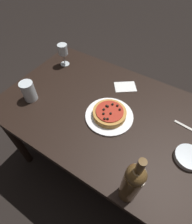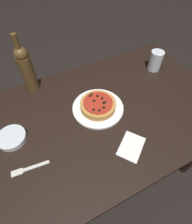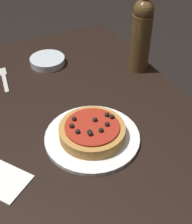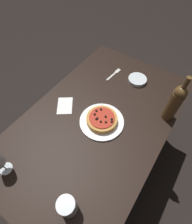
# 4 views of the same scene
# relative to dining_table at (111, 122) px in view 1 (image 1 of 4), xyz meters

# --- Properties ---
(ground_plane) EXTENTS (14.00, 14.00, 0.00)m
(ground_plane) POSITION_rel_dining_table_xyz_m (0.00, 0.00, -0.65)
(ground_plane) COLOR black
(dining_table) EXTENTS (1.37, 0.83, 0.75)m
(dining_table) POSITION_rel_dining_table_xyz_m (0.00, 0.00, 0.00)
(dining_table) COLOR black
(dining_table) RESTS_ON ground_plane
(dinner_plate) EXTENTS (0.28, 0.28, 0.01)m
(dinner_plate) POSITION_rel_dining_table_xyz_m (-0.00, -0.04, 0.10)
(dinner_plate) COLOR white
(dinner_plate) RESTS_ON dining_table
(pizza) EXTENTS (0.19, 0.19, 0.05)m
(pizza) POSITION_rel_dining_table_xyz_m (-0.00, -0.04, 0.13)
(pizza) COLOR #BC843D
(pizza) RESTS_ON dinner_plate
(wine_glass) EXTENTS (0.07, 0.07, 0.16)m
(wine_glass) POSITION_rel_dining_table_xyz_m (-0.53, 0.22, 0.21)
(wine_glass) COLOR silver
(wine_glass) RESTS_ON dining_table
(wine_bottle) EXTENTS (0.07, 0.07, 0.34)m
(wine_bottle) POSITION_rel_dining_table_xyz_m (0.27, -0.36, 0.24)
(wine_bottle) COLOR brown
(wine_bottle) RESTS_ON dining_table
(water_cup) EXTENTS (0.08, 0.08, 0.13)m
(water_cup) POSITION_rel_dining_table_xyz_m (-0.49, -0.17, 0.16)
(water_cup) COLOR silver
(water_cup) RESTS_ON dining_table
(side_bowl) EXTENTS (0.14, 0.14, 0.03)m
(side_bowl) POSITION_rel_dining_table_xyz_m (0.45, -0.05, 0.11)
(side_bowl) COLOR silver
(side_bowl) RESTS_ON dining_table
(fork) EXTENTS (0.16, 0.04, 0.00)m
(fork) POSITION_rel_dining_table_xyz_m (0.42, 0.13, 0.10)
(fork) COLOR beige
(fork) RESTS_ON dining_table
(paper_napkin) EXTENTS (0.17, 0.16, 0.00)m
(paper_napkin) POSITION_rel_dining_table_xyz_m (-0.03, 0.24, 0.10)
(paper_napkin) COLOR white
(paper_napkin) RESTS_ON dining_table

